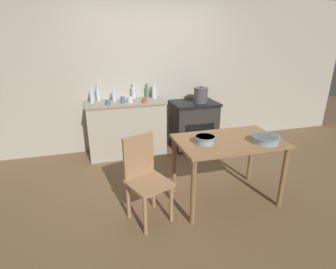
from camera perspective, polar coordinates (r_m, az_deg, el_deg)
ground_plane at (r=3.58m, az=1.95°, el=-11.16°), size 14.00×14.00×0.00m
wall_back at (r=4.63m, az=-4.19°, el=12.82°), size 8.00×0.07×2.55m
counter_cabinet at (r=4.44m, az=-8.98°, el=1.42°), size 1.27×0.57×0.91m
stove at (r=4.71m, az=5.55°, el=2.19°), size 0.78×0.63×0.83m
work_table at (r=3.09m, az=12.93°, el=-2.94°), size 1.19×0.74×0.78m
chair at (r=2.80m, az=-5.02°, el=-9.09°), size 0.52×0.52×0.93m
flour_sack at (r=4.39m, az=6.73°, el=-2.20°), size 0.26×0.18×0.40m
stock_pot at (r=4.54m, az=7.15°, el=8.50°), size 0.24×0.24×0.28m
mixing_bowl_large at (r=3.07m, az=20.49°, el=-0.91°), size 0.30×0.30×0.08m
mixing_bowl_small at (r=2.88m, az=8.07°, el=-1.03°), size 0.23×0.23×0.08m
bottle_far_left at (r=4.56m, az=-4.56°, el=9.24°), size 0.06×0.06×0.25m
bottle_left at (r=4.28m, az=-16.31°, el=7.97°), size 0.06×0.06×0.28m
bottle_mid_left at (r=4.44m, az=-14.99°, el=8.47°), size 0.07×0.07×0.28m
bottle_center_left at (r=4.51m, az=-7.50°, el=9.07°), size 0.08×0.08×0.26m
bottle_center at (r=4.34m, az=-11.65°, el=8.22°), size 0.06×0.06×0.22m
bottle_center_right at (r=4.50m, az=-3.04°, el=9.22°), size 0.08×0.08×0.27m
cup_mid_right at (r=4.21m, az=-8.27°, el=7.49°), size 0.08×0.08×0.09m
cup_right at (r=4.16m, az=-5.16°, el=7.38°), size 0.07×0.07×0.08m
cup_far_right at (r=4.12m, az=-12.95°, el=6.80°), size 0.07×0.07×0.08m
cup_end_right at (r=4.21m, az=-9.81°, el=7.47°), size 0.07×0.07×0.10m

